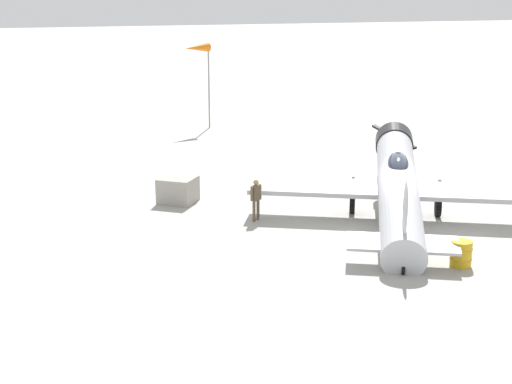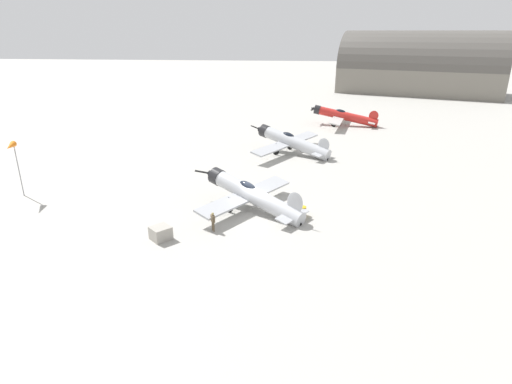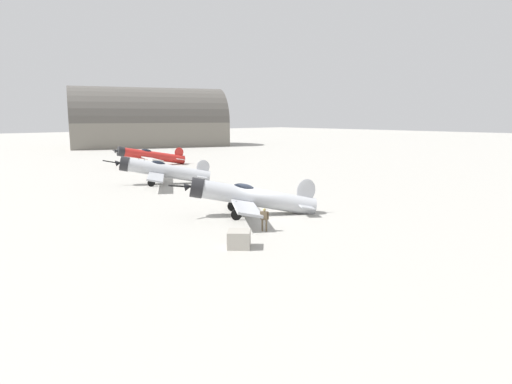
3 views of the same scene
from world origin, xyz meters
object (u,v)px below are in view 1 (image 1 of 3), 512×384
(ground_crew_mechanic, at_px, (256,196))
(fuel_drum, at_px, (461,254))
(airplane_foreground, at_px, (398,186))
(windsock_mast, at_px, (198,51))
(equipment_crate, at_px, (178,190))

(ground_crew_mechanic, distance_m, fuel_drum, 7.88)
(airplane_foreground, relative_size, windsock_mast, 1.97)
(ground_crew_mechanic, xyz_separation_m, windsock_mast, (5.04, 19.17, 3.89))
(equipment_crate, relative_size, windsock_mast, 0.36)
(fuel_drum, height_order, windsock_mast, windsock_mast)
(equipment_crate, xyz_separation_m, windsock_mast, (6.81, 15.53, 4.34))
(ground_crew_mechanic, distance_m, equipment_crate, 4.07)
(equipment_crate, height_order, fuel_drum, equipment_crate)
(fuel_drum, distance_m, windsock_mast, 26.52)
(fuel_drum, bearing_deg, airplane_foreground, 80.14)
(airplane_foreground, xyz_separation_m, equipment_crate, (-6.22, 6.17, -0.93))
(airplane_foreground, bearing_deg, equipment_crate, 78.51)
(ground_crew_mechanic, height_order, fuel_drum, ground_crew_mechanic)
(airplane_foreground, distance_m, equipment_crate, 8.81)
(airplane_foreground, relative_size, ground_crew_mechanic, 6.69)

